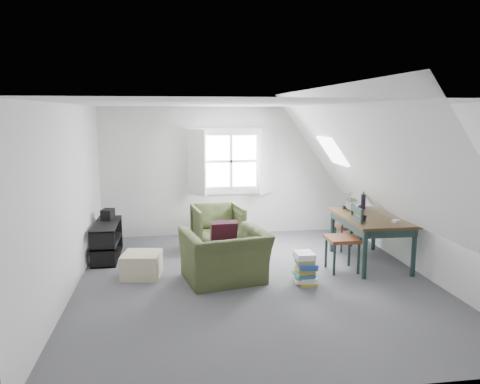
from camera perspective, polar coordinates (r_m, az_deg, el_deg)
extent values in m
plane|color=#4E4D52|center=(6.82, 1.92, -10.83)|extent=(5.50, 5.50, 0.00)
plane|color=white|center=(6.39, 2.05, 10.69)|extent=(5.50, 5.50, 0.00)
plane|color=silver|center=(9.17, -1.13, 2.55)|extent=(5.00, 0.00, 5.00)
plane|color=silver|center=(3.88, 9.42, -7.45)|extent=(5.00, 0.00, 5.00)
plane|color=silver|center=(6.52, -20.18, -0.96)|extent=(0.00, 5.50, 5.50)
plane|color=silver|center=(7.36, 21.51, 0.11)|extent=(0.00, 5.50, 5.50)
plane|color=white|center=(6.32, -11.98, 3.91)|extent=(3.19, 5.50, 4.48)
plane|color=white|center=(6.87, 14.87, 4.24)|extent=(3.19, 5.50, 4.48)
cube|color=white|center=(9.13, -1.12, 3.78)|extent=(1.30, 0.04, 1.30)
cube|color=white|center=(8.91, -5.34, 3.59)|extent=(0.35, 0.35, 1.25)
cube|color=white|center=(9.09, 3.27, 3.74)|extent=(0.35, 0.35, 1.25)
cube|color=white|center=(9.12, -1.11, 3.77)|extent=(1.00, 0.02, 1.00)
cube|color=white|center=(9.10, -1.10, 3.76)|extent=(1.08, 0.04, 0.05)
cube|color=white|center=(9.10, -1.10, 3.76)|extent=(0.05, 0.04, 1.08)
cube|color=white|center=(8.07, 11.22, 4.93)|extent=(0.35, 0.75, 0.47)
imported|color=#3B4523|center=(6.84, -1.83, -10.75)|extent=(1.31, 1.20, 0.73)
imported|color=#3B4523|center=(8.41, -2.70, -6.83)|extent=(0.94, 0.97, 0.78)
cube|color=#3C1021|center=(6.78, -2.01, -5.06)|extent=(0.39, 0.25, 0.39)
cube|color=tan|center=(7.10, -11.89, -8.68)|extent=(0.61, 0.61, 0.35)
cube|color=#33210E|center=(7.69, 15.66, -3.01)|extent=(0.92, 1.53, 0.04)
cube|color=#1C2F2C|center=(7.71, 15.63, -3.60)|extent=(0.82, 1.43, 0.12)
cylinder|color=#1C2F2C|center=(7.03, 14.96, -7.39)|extent=(0.07, 0.07, 0.73)
cylinder|color=#1C2F2C|center=(7.36, 20.42, -6.91)|extent=(0.07, 0.07, 0.73)
cylinder|color=#1C2F2C|center=(8.26, 11.20, -4.70)|extent=(0.07, 0.07, 0.73)
cylinder|color=#1C2F2C|center=(8.54, 16.00, -4.42)|extent=(0.07, 0.07, 0.73)
sphere|color=silver|center=(8.01, 13.42, -1.41)|extent=(0.21, 0.21, 0.21)
cylinder|color=silver|center=(7.99, 13.46, -0.45)|extent=(0.07, 0.07, 0.12)
cylinder|color=black|center=(8.20, 14.79, -1.17)|extent=(0.08, 0.08, 0.25)
cylinder|color=#3F2D1E|center=(8.15, 14.87, 0.73)|extent=(0.03, 0.05, 0.45)
cylinder|color=#3F2D1E|center=(8.16, 14.94, 0.74)|extent=(0.04, 0.06, 0.45)
cylinder|color=#3F2D1E|center=(8.14, 14.83, 0.72)|extent=(0.05, 0.07, 0.44)
imported|color=black|center=(7.32, 14.83, -3.44)|extent=(0.10, 0.10, 0.08)
cube|color=white|center=(7.37, 18.52, -3.38)|extent=(0.13, 0.10, 0.04)
cube|color=#5E2B13|center=(8.43, 12.95, -4.10)|extent=(0.39, 0.39, 0.05)
cylinder|color=#1C2F2C|center=(8.68, 13.49, -5.20)|extent=(0.03, 0.03, 0.40)
cylinder|color=#1C2F2C|center=(8.40, 14.28, -5.74)|extent=(0.03, 0.03, 0.40)
cylinder|color=#1C2F2C|center=(8.57, 11.53, -5.32)|extent=(0.03, 0.03, 0.40)
cylinder|color=#1C2F2C|center=(8.28, 12.27, -5.87)|extent=(0.03, 0.03, 0.40)
cylinder|color=#1C2F2C|center=(8.28, 14.45, -2.96)|extent=(0.03, 0.03, 0.42)
cylinder|color=#1C2F2C|center=(8.17, 12.42, -3.06)|extent=(0.03, 0.03, 0.42)
cube|color=#1C2F2C|center=(8.19, 13.49, -1.87)|extent=(0.31, 0.03, 0.07)
cube|color=#1C2F2C|center=(8.21, 13.46, -2.69)|extent=(0.31, 0.03, 0.06)
cube|color=#5E2B13|center=(7.28, 12.39, -5.60)|extent=(0.46, 0.46, 0.06)
cylinder|color=#1C2F2C|center=(7.45, 10.44, -7.25)|extent=(0.04, 0.04, 0.48)
cylinder|color=#1C2F2C|center=(7.58, 13.15, -7.05)|extent=(0.04, 0.04, 0.48)
cylinder|color=#1C2F2C|center=(7.12, 11.43, -8.10)|extent=(0.04, 0.04, 0.48)
cylinder|color=#1C2F2C|center=(7.25, 14.25, -7.87)|extent=(0.04, 0.04, 0.48)
cylinder|color=#1C2F2C|center=(7.46, 13.46, -3.33)|extent=(0.04, 0.04, 0.50)
cylinder|color=#1C2F2C|center=(7.12, 14.58, -3.99)|extent=(0.04, 0.04, 0.50)
cube|color=#1C2F2C|center=(7.25, 14.07, -2.12)|extent=(0.03, 0.38, 0.09)
cube|color=#1C2F2C|center=(7.28, 14.03, -3.23)|extent=(0.03, 0.38, 0.07)
cube|color=black|center=(8.17, -15.82, -7.58)|extent=(0.38, 1.15, 0.03)
cube|color=black|center=(8.10, -15.91, -5.73)|extent=(0.38, 1.15, 0.03)
cube|color=black|center=(8.03, -16.01, -3.74)|extent=(0.38, 1.15, 0.03)
cube|color=black|center=(7.56, -16.45, -6.84)|extent=(0.38, 0.03, 0.58)
cube|color=black|center=(8.64, -15.44, -4.75)|extent=(0.38, 0.03, 0.58)
cube|color=#264C99|center=(7.82, -16.17, -7.56)|extent=(0.17, 0.19, 0.21)
cube|color=red|center=(8.23, -15.78, -6.68)|extent=(0.17, 0.23, 0.21)
cube|color=white|center=(7.88, -16.13, -5.28)|extent=(0.17, 0.21, 0.19)
cube|color=black|center=(8.25, -15.82, -2.69)|extent=(0.23, 0.28, 0.19)
cube|color=#B29933|center=(6.79, 8.08, -10.83)|extent=(0.24, 0.31, 0.04)
cube|color=white|center=(6.78, 7.77, -10.50)|extent=(0.30, 0.34, 0.04)
cube|color=white|center=(6.76, 8.19, -10.22)|extent=(0.25, 0.34, 0.04)
cube|color=#337F4C|center=(6.74, 7.70, -9.96)|extent=(0.25, 0.32, 0.03)
cube|color=#264C99|center=(6.71, 7.98, -9.77)|extent=(0.28, 0.35, 0.03)
cube|color=#B29933|center=(6.73, 7.91, -9.48)|extent=(0.24, 0.31, 0.03)
cube|color=#B29933|center=(6.74, 7.93, -9.14)|extent=(0.28, 0.35, 0.04)
cube|color=#264C99|center=(6.69, 8.28, -8.91)|extent=(0.28, 0.36, 0.04)
cube|color=#264C99|center=(6.67, 8.09, -8.61)|extent=(0.28, 0.34, 0.04)
cube|color=#B29933|center=(6.71, 7.89, -8.15)|extent=(0.25, 0.32, 0.04)
cube|color=white|center=(6.68, 7.81, -7.82)|extent=(0.26, 0.30, 0.05)
cube|color=white|center=(6.68, 7.86, -7.46)|extent=(0.26, 0.31, 0.04)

